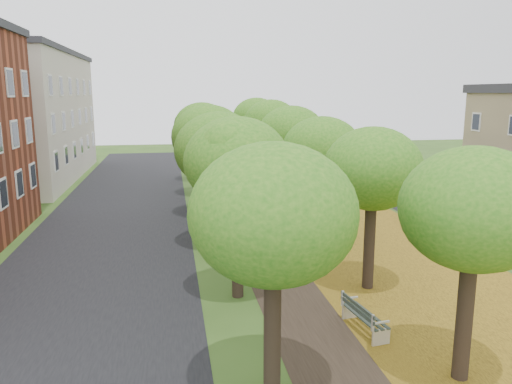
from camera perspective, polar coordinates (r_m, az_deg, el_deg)
name	(u,v)px	position (r m, az deg, el deg)	size (l,w,h in m)	color
street_asphalt	(111,233)	(26.47, -16.25, -4.55)	(8.00, 70.00, 0.01)	black
footpath	(256,227)	(26.64, 0.02, -3.99)	(3.20, 70.00, 0.01)	black
leaf_verge	(346,223)	(27.89, 10.22, -3.47)	(7.50, 70.00, 0.01)	#A1791D
parking_lot	(476,212)	(32.57, 23.83, -2.14)	(9.00, 16.00, 0.01)	black
tree_row_west	(214,142)	(25.54, -4.87, 5.69)	(3.87, 33.87, 6.22)	black
tree_row_east	(305,141)	(26.38, 5.63, 5.85)	(3.87, 33.87, 6.22)	black
building_cream	(11,116)	(45.17, -26.24, 7.84)	(10.30, 20.30, 10.40)	beige
bench	(363,316)	(15.62, 12.14, -13.70)	(0.85, 2.03, 0.93)	#2A342D
car_red	(444,205)	(30.53, 20.73, -1.44)	(1.45, 4.15, 1.37)	maroon
car_grey	(459,211)	(29.26, 22.23, -2.06)	(1.94, 4.78, 1.39)	#37363C
car_white	(399,185)	(35.61, 15.99, 0.73)	(2.55, 5.53, 1.54)	silver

